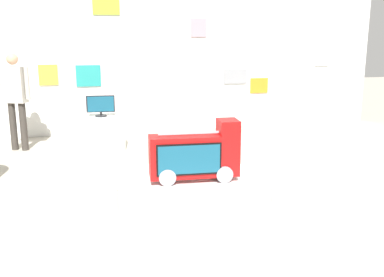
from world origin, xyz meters
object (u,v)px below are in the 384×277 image
Objects in this scene: main_display_pedestal at (194,191)px; shopper_browsing_near_truck at (15,94)px; tv_on_left_rear at (101,105)px; novelty_firetruck_tv at (196,156)px; display_pedestal_left_rear at (102,133)px.

shopper_browsing_near_truck is at bearing 127.52° from main_display_pedestal.
tv_on_left_rear is at bearing -13.80° from shopper_browsing_near_truck.
shopper_browsing_near_truck is (-2.48, 3.21, 0.42)m from novelty_firetruck_tv.
shopper_browsing_near_truck reaches higher than main_display_pedestal.
novelty_firetruck_tv reaches higher than tv_on_left_rear.
main_display_pedestal is 4.13m from shopper_browsing_near_truck.
novelty_firetruck_tv is at bearing -52.32° from shopper_browsing_near_truck.
display_pedestal_left_rear is 1.65m from shopper_browsing_near_truck.
novelty_firetruck_tv is at bearing -70.16° from tv_on_left_rear.
novelty_firetruck_tv is 0.64× the size of shopper_browsing_near_truck.
shopper_browsing_near_truck is (-1.45, 0.35, 0.70)m from display_pedestal_left_rear.
main_display_pedestal is at bearing 158.51° from novelty_firetruck_tv.
tv_on_left_rear is at bearing 109.84° from novelty_firetruck_tv.
tv_on_left_rear is 0.29× the size of shopper_browsing_near_truck.
display_pedestal_left_rear is (-1.03, 2.86, -0.28)m from novelty_firetruck_tv.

